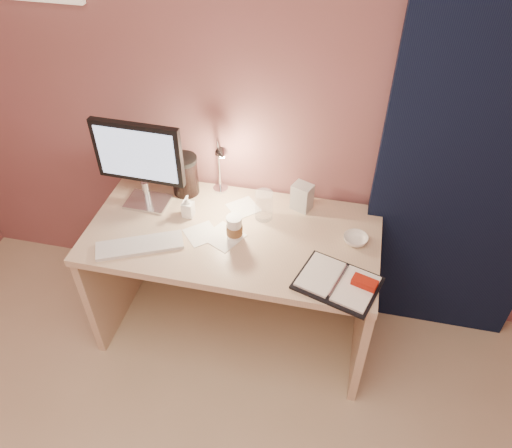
% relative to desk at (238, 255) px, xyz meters
% --- Properties ---
extents(room, '(3.50, 3.50, 3.50)m').
position_rel_desk_xyz_m(room, '(0.95, 0.24, 0.63)').
color(room, '#C6B28E').
rests_on(room, ground).
extents(desk, '(1.40, 0.70, 0.73)m').
position_rel_desk_xyz_m(desk, '(0.00, 0.00, 0.00)').
color(desk, tan).
rests_on(desk, ground).
extents(monitor, '(0.44, 0.16, 0.47)m').
position_rel_desk_xyz_m(monitor, '(-0.48, 0.04, 0.51)').
color(monitor, silver).
rests_on(monitor, desk).
extents(keyboard, '(0.41, 0.28, 0.02)m').
position_rel_desk_xyz_m(keyboard, '(-0.40, -0.26, 0.23)').
color(keyboard, silver).
rests_on(keyboard, desk).
extents(planner, '(0.40, 0.35, 0.05)m').
position_rel_desk_xyz_m(planner, '(0.53, -0.30, 0.24)').
color(planner, black).
rests_on(planner, desk).
extents(paper_a, '(0.20, 0.20, 0.00)m').
position_rel_desk_xyz_m(paper_a, '(-0.14, -0.12, 0.23)').
color(paper_a, white).
rests_on(paper_a, desk).
extents(paper_b, '(0.21, 0.21, 0.00)m').
position_rel_desk_xyz_m(paper_b, '(-0.03, -0.12, 0.23)').
color(paper_b, white).
rests_on(paper_b, desk).
extents(paper_c, '(0.20, 0.20, 0.00)m').
position_rel_desk_xyz_m(paper_c, '(0.01, 0.11, 0.23)').
color(paper_c, white).
rests_on(paper_c, desk).
extents(coffee_cup, '(0.08, 0.08, 0.12)m').
position_rel_desk_xyz_m(coffee_cup, '(0.02, -0.11, 0.28)').
color(coffee_cup, white).
rests_on(coffee_cup, desk).
extents(clear_cup, '(0.09, 0.09, 0.15)m').
position_rel_desk_xyz_m(clear_cup, '(0.12, 0.07, 0.30)').
color(clear_cup, white).
rests_on(clear_cup, desk).
extents(bowl, '(0.14, 0.14, 0.04)m').
position_rel_desk_xyz_m(bowl, '(0.58, -0.02, 0.24)').
color(bowl, white).
rests_on(bowl, desk).
extents(lotion_bottle, '(0.06, 0.06, 0.12)m').
position_rel_desk_xyz_m(lotion_bottle, '(-0.25, -0.00, 0.29)').
color(lotion_bottle, white).
rests_on(lotion_bottle, desk).
extents(dark_jar, '(0.14, 0.14, 0.19)m').
position_rel_desk_xyz_m(dark_jar, '(-0.32, 0.18, 0.32)').
color(dark_jar, black).
rests_on(dark_jar, desk).
extents(product_box, '(0.12, 0.11, 0.14)m').
position_rel_desk_xyz_m(product_box, '(0.29, 0.18, 0.30)').
color(product_box, '#B7B7B2').
rests_on(product_box, desk).
extents(desk_lamp, '(0.14, 0.20, 0.34)m').
position_rel_desk_xyz_m(desk_lamp, '(-0.18, 0.16, 0.44)').
color(desk_lamp, silver).
rests_on(desk_lamp, desk).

